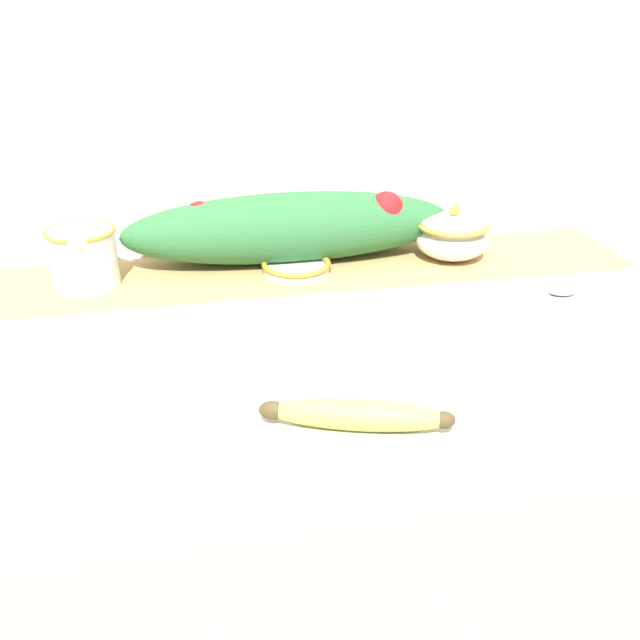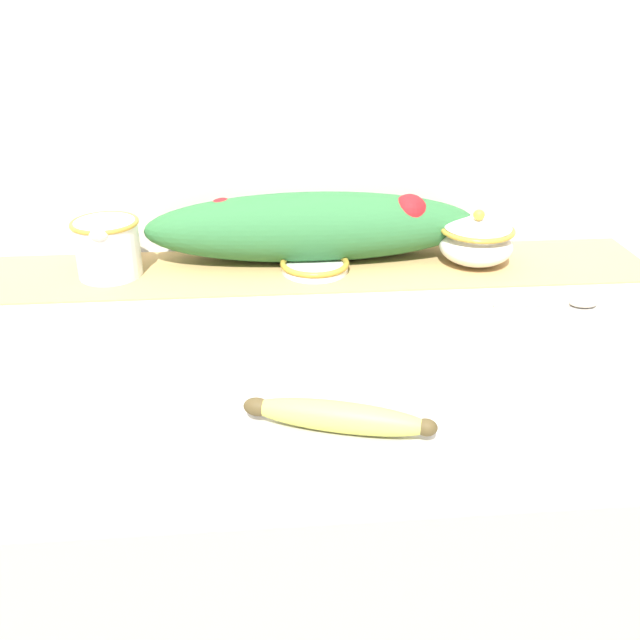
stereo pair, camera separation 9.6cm
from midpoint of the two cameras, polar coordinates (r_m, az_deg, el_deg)
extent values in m
cube|color=#B7B2AD|center=(1.29, -1.89, -19.49)|extent=(1.29, 0.75, 0.90)
cube|color=silver|center=(1.30, -5.49, 18.71)|extent=(2.09, 0.04, 2.40)
cube|color=tan|center=(1.25, -4.20, 3.99)|extent=(1.18, 0.21, 0.00)
cylinder|color=white|center=(1.24, -20.49, 4.67)|extent=(0.11, 0.11, 0.10)
torus|color=#B79333|center=(1.23, -20.82, 6.62)|extent=(0.11, 0.11, 0.01)
torus|color=white|center=(1.30, -20.20, 6.00)|extent=(0.05, 0.01, 0.05)
ellipsoid|color=white|center=(1.18, -21.11, 5.71)|extent=(0.03, 0.02, 0.02)
ellipsoid|color=white|center=(1.30, 8.43, 6.27)|extent=(0.13, 0.13, 0.06)
torus|color=#B79333|center=(1.29, 8.51, 7.52)|extent=(0.13, 0.13, 0.01)
ellipsoid|color=white|center=(1.29, 8.53, 7.75)|extent=(0.12, 0.12, 0.02)
sphere|color=#B79333|center=(1.28, 8.59, 8.65)|extent=(0.02, 0.02, 0.02)
cylinder|color=white|center=(1.23, -4.36, 4.02)|extent=(0.11, 0.11, 0.01)
torus|color=#B79333|center=(1.23, -4.37, 4.45)|extent=(0.12, 0.12, 0.01)
ellipsoid|color=#CCD156|center=(0.81, -0.35, -7.72)|extent=(0.21, 0.10, 0.04)
ellipsoid|color=brown|center=(0.83, -7.12, -7.28)|extent=(0.04, 0.03, 0.02)
ellipsoid|color=brown|center=(0.81, 6.57, -8.06)|extent=(0.03, 0.03, 0.02)
cube|color=#A89E89|center=(1.17, 13.01, 1.81)|extent=(0.12, 0.01, 0.00)
ellipsoid|color=#A89E89|center=(1.20, 16.68, 2.16)|extent=(0.05, 0.03, 0.01)
ellipsoid|color=#2D6B38|center=(1.27, -4.56, 7.34)|extent=(0.59, 0.13, 0.12)
sphere|color=red|center=(1.26, -11.74, 7.96)|extent=(0.06, 0.06, 0.06)
sphere|color=red|center=(1.28, -4.68, 8.18)|extent=(0.05, 0.05, 0.05)
sphere|color=red|center=(1.28, 3.15, 8.76)|extent=(0.06, 0.06, 0.06)
camera|label=1|loc=(0.05, -92.86, -1.41)|focal=40.00mm
camera|label=2|loc=(0.05, 87.14, 1.41)|focal=40.00mm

